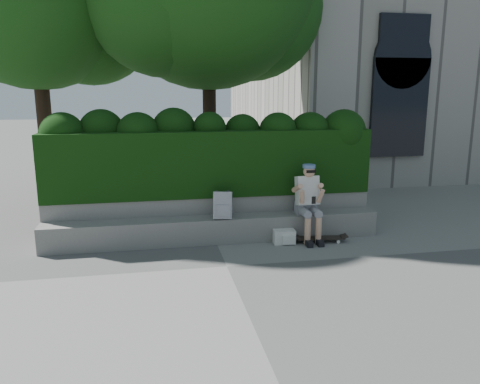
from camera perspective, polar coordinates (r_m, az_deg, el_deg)
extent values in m
plane|color=slate|center=(7.34, -1.62, -9.05)|extent=(80.00, 80.00, 0.00)
cube|color=gray|center=(8.43, -3.00, -4.57)|extent=(6.00, 0.45, 0.45)
cube|color=gray|center=(8.84, -3.43, -2.76)|extent=(6.00, 0.50, 0.75)
cube|color=black|center=(8.86, -3.71, 3.71)|extent=(6.00, 1.00, 1.20)
cylinder|color=black|center=(11.46, -3.70, 6.47)|extent=(0.32, 0.32, 3.02)
cylinder|color=black|center=(12.23, -22.51, 5.54)|extent=(0.34, 0.34, 2.86)
cube|color=gray|center=(8.67, 7.99, -1.91)|extent=(0.36, 0.26, 0.22)
cube|color=silver|center=(8.53, 8.21, 0.20)|extent=(0.40, 0.32, 0.55)
sphere|color=tan|center=(8.39, 8.43, 2.50)|extent=(0.21, 0.21, 0.21)
cylinder|color=slate|center=(8.40, 8.41, 3.13)|extent=(0.23, 0.23, 0.06)
cube|color=black|center=(8.23, 8.97, -0.99)|extent=(0.07, 0.02, 0.13)
cylinder|color=tan|center=(8.32, 8.24, -4.77)|extent=(0.11, 0.11, 0.47)
cylinder|color=tan|center=(8.39, 9.54, -4.68)|extent=(0.11, 0.11, 0.47)
cube|color=black|center=(8.33, 8.33, -6.17)|extent=(0.10, 0.26, 0.10)
cube|color=black|center=(8.39, 9.63, -6.07)|extent=(0.10, 0.26, 0.10)
cube|color=black|center=(8.55, 9.81, -5.53)|extent=(0.87, 0.32, 0.02)
cylinder|color=silver|center=(8.41, 7.96, -6.11)|extent=(0.06, 0.04, 0.06)
cylinder|color=silver|center=(8.58, 7.72, -5.73)|extent=(0.06, 0.04, 0.06)
cylinder|color=silver|center=(8.55, 11.89, -5.96)|extent=(0.06, 0.04, 0.06)
cylinder|color=silver|center=(8.72, 11.57, -5.59)|extent=(0.06, 0.04, 0.06)
cube|color=#B8B9BE|center=(8.23, -2.12, -1.63)|extent=(0.36, 0.24, 0.48)
cube|color=beige|center=(8.40, 5.36, -5.40)|extent=(0.40, 0.30, 0.25)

